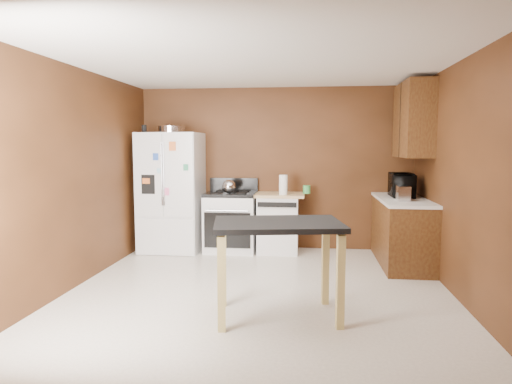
% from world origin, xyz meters
% --- Properties ---
extents(floor, '(4.50, 4.50, 0.00)m').
position_xyz_m(floor, '(0.00, 0.00, 0.00)').
color(floor, silver).
rests_on(floor, ground).
extents(ceiling, '(4.50, 4.50, 0.00)m').
position_xyz_m(ceiling, '(0.00, 0.00, 2.50)').
color(ceiling, white).
rests_on(ceiling, ground).
extents(wall_back, '(4.20, 0.00, 4.20)m').
position_xyz_m(wall_back, '(0.00, 2.25, 1.25)').
color(wall_back, '#552E16').
rests_on(wall_back, ground).
extents(wall_front, '(4.20, 0.00, 4.20)m').
position_xyz_m(wall_front, '(0.00, -2.25, 1.25)').
color(wall_front, '#552E16').
rests_on(wall_front, ground).
extents(wall_left, '(0.00, 4.50, 4.50)m').
position_xyz_m(wall_left, '(-2.10, 0.00, 1.25)').
color(wall_left, '#552E16').
rests_on(wall_left, ground).
extents(wall_right, '(0.00, 4.50, 4.50)m').
position_xyz_m(wall_right, '(2.10, 0.00, 1.25)').
color(wall_right, '#552E16').
rests_on(wall_right, ground).
extents(roasting_pan, '(0.40, 0.40, 0.10)m').
position_xyz_m(roasting_pan, '(-1.53, 1.87, 1.85)').
color(roasting_pan, silver).
rests_on(roasting_pan, refrigerator).
extents(pen_cup, '(0.07, 0.07, 0.11)m').
position_xyz_m(pen_cup, '(-1.91, 1.72, 1.86)').
color(pen_cup, black).
rests_on(pen_cup, refrigerator).
extents(kettle, '(0.20, 0.20, 0.20)m').
position_xyz_m(kettle, '(-0.65, 1.80, 1.00)').
color(kettle, silver).
rests_on(kettle, gas_range).
extents(paper_towel, '(0.13, 0.13, 0.29)m').
position_xyz_m(paper_towel, '(0.16, 1.80, 1.04)').
color(paper_towel, white).
rests_on(paper_towel, dishwasher).
extents(green_canister, '(0.12, 0.12, 0.12)m').
position_xyz_m(green_canister, '(0.50, 2.00, 0.95)').
color(green_canister, green).
rests_on(green_canister, dishwasher).
extents(toaster, '(0.17, 0.27, 0.19)m').
position_xyz_m(toaster, '(1.75, 1.20, 0.99)').
color(toaster, silver).
rests_on(toaster, right_cabinets).
extents(microwave, '(0.36, 0.54, 0.30)m').
position_xyz_m(microwave, '(1.82, 1.65, 1.05)').
color(microwave, black).
rests_on(microwave, right_cabinets).
extents(refrigerator, '(0.90, 0.80, 1.80)m').
position_xyz_m(refrigerator, '(-1.55, 1.86, 0.90)').
color(refrigerator, white).
rests_on(refrigerator, ground).
extents(gas_range, '(0.76, 0.68, 1.10)m').
position_xyz_m(gas_range, '(-0.64, 1.92, 0.46)').
color(gas_range, white).
rests_on(gas_range, ground).
extents(dishwasher, '(0.78, 0.63, 0.89)m').
position_xyz_m(dishwasher, '(0.08, 1.95, 0.45)').
color(dishwasher, white).
rests_on(dishwasher, ground).
extents(right_cabinets, '(0.63, 1.58, 2.45)m').
position_xyz_m(right_cabinets, '(1.84, 1.48, 0.91)').
color(right_cabinets, brown).
rests_on(right_cabinets, ground).
extents(island, '(1.29, 0.97, 0.91)m').
position_xyz_m(island, '(0.25, -0.68, 0.76)').
color(island, black).
rests_on(island, ground).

